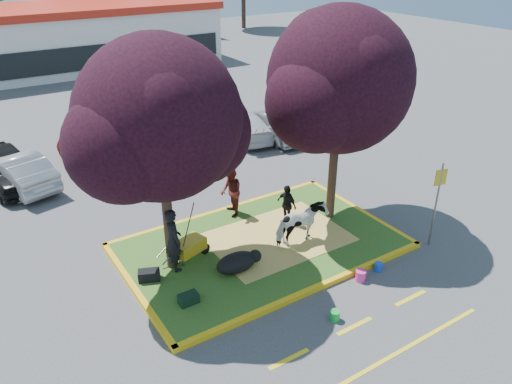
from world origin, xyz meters
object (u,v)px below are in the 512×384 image
wheelbarrow (190,246)px  car_silver (18,171)px  bucket_blue (378,267)px  bucket_green (335,316)px  handler (173,240)px  cow (301,225)px  car_black (7,167)px  bucket_pink (361,276)px  calf (236,263)px  sign_post (438,196)px

wheelbarrow → car_silver: car_silver is taller
bucket_blue → bucket_green: bearing=-159.2°
handler → wheelbarrow: (0.55, 0.18, -0.51)m
cow → car_black: 11.79m
bucket_blue → car_black: bearing=123.8°
cow → bucket_green: size_ratio=5.87×
bucket_pink → car_black: size_ratio=0.07×
bucket_pink → bucket_blue: 0.75m
car_silver → car_black: bearing=-69.0°
wheelbarrow → bucket_pink: 4.93m
wheelbarrow → bucket_blue: bearing=-54.5°
car_silver → calf: bearing=99.3°
bucket_blue → car_black: 14.25m
handler → sign_post: bearing=-109.4°
calf → car_black: size_ratio=0.28×
car_black → car_silver: bearing=-62.9°
calf → car_silver: size_ratio=0.30×
wheelbarrow → calf: bearing=-73.7°
handler → car_silver: (-2.70, 8.30, -0.41)m
wheelbarrow → handler: bearing=179.9°
cow → sign_post: (3.48, -2.04, 0.91)m
calf → handler: handler is taller
wheelbarrow → bucket_pink: size_ratio=5.22×
bucket_blue → car_silver: bearing=123.8°
handler → car_black: (-3.01, 8.74, -0.35)m
calf → car_silver: car_silver is taller
cow → bucket_blue: (1.16, -2.18, -0.70)m
bucket_green → bucket_pink: bearing=27.1°
calf → car_black: car_black is taller
calf → car_black: (-4.39, 9.80, 0.32)m
handler → bucket_green: (2.49, -4.01, -0.95)m
bucket_blue → cow: bearing=118.1°
car_black → wheelbarrow: bearing=-75.6°
bucket_pink → car_silver: (-6.86, 11.45, 0.53)m
handler → car_black: size_ratio=0.43×
handler → wheelbarrow: size_ratio=1.14×
cow → car_silver: 11.25m
bucket_green → car_black: size_ratio=0.06×
handler → sign_post: 7.85m
bucket_pink → car_silver: car_silver is taller
handler → car_silver: size_ratio=0.45×
bucket_green → bucket_blue: bucket_green is taller
calf → wheelbarrow: 1.50m
bucket_green → sign_post: bearing=12.5°
cow → bucket_blue: size_ratio=6.21×
calf → car_black: bearing=92.4°
bucket_green → bucket_blue: size_ratio=1.06×
sign_post → bucket_green: 5.12m
handler → wheelbarrow: bearing=-69.5°
wheelbarrow → car_silver: 8.75m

